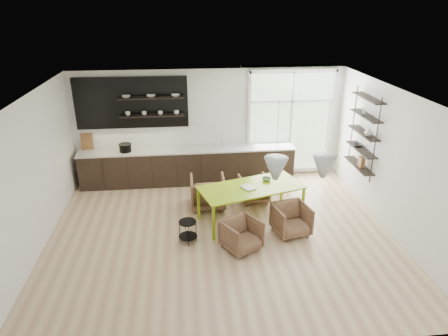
% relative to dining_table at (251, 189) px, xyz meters
% --- Properties ---
extents(room, '(7.02, 6.01, 2.91)m').
position_rel_dining_table_xyz_m(room, '(-0.12, 0.55, 0.72)').
color(room, beige).
rests_on(room, ground).
extents(kitchen_run, '(5.54, 0.69, 2.75)m').
position_rel_dining_table_xyz_m(kitchen_run, '(-1.40, 2.15, -0.14)').
color(kitchen_run, black).
rests_on(kitchen_run, ground).
extents(right_shelving, '(0.26, 1.22, 1.90)m').
position_rel_dining_table_xyz_m(right_shelving, '(2.66, 0.63, 0.91)').
color(right_shelving, black).
rests_on(right_shelving, ground).
extents(dining_table, '(2.38, 1.58, 0.80)m').
position_rel_dining_table_xyz_m(dining_table, '(0.00, 0.00, 0.00)').
color(dining_table, '#8CB30D').
rests_on(dining_table, ground).
extents(armchair_back_left, '(0.80, 0.82, 0.74)m').
position_rel_dining_table_xyz_m(armchair_back_left, '(-0.89, 0.71, -0.38)').
color(armchair_back_left, brown).
rests_on(armchair_back_left, ground).
extents(armchair_back_right, '(0.72, 0.74, 0.62)m').
position_rel_dining_table_xyz_m(armchair_back_right, '(0.23, 0.90, -0.44)').
color(armchair_back_right, brown).
rests_on(armchair_back_right, ground).
extents(armchair_front_left, '(0.91, 0.91, 0.61)m').
position_rel_dining_table_xyz_m(armchair_front_left, '(-0.36, -1.08, -0.44)').
color(armchair_front_left, brown).
rests_on(armchair_front_left, ground).
extents(armchair_front_right, '(0.81, 0.83, 0.64)m').
position_rel_dining_table_xyz_m(armchair_front_right, '(0.74, -0.64, -0.43)').
color(armchair_front_right, brown).
rests_on(armchair_front_right, ground).
extents(wire_stool, '(0.37, 0.37, 0.47)m').
position_rel_dining_table_xyz_m(wire_stool, '(-1.39, -0.75, -0.44)').
color(wire_stool, black).
rests_on(wire_stool, ground).
extents(table_book, '(0.35, 0.38, 0.03)m').
position_rel_dining_table_xyz_m(table_book, '(-0.17, -0.11, 0.07)').
color(table_book, white).
rests_on(table_book, dining_table).
extents(table_bowl, '(0.24, 0.24, 0.06)m').
position_rel_dining_table_xyz_m(table_bowl, '(0.39, 0.28, 0.09)').
color(table_bowl, '#53794C').
rests_on(table_bowl, dining_table).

